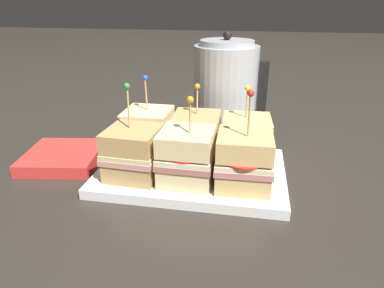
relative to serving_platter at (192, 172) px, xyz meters
name	(u,v)px	position (x,y,z in m)	size (l,w,h in m)	color
ground_plane	(192,176)	(0.00, 0.00, -0.01)	(6.00, 6.00, 0.00)	#2D2823
serving_platter	(192,172)	(0.00, 0.00, 0.00)	(0.34, 0.23, 0.02)	white
sandwich_front_left	(134,153)	(-0.10, -0.05, 0.05)	(0.10, 0.10, 0.17)	tan
sandwich_front_center	(187,156)	(0.00, -0.05, 0.05)	(0.09, 0.09, 0.15)	beige
sandwich_front_right	(244,161)	(0.10, -0.05, 0.05)	(0.10, 0.10, 0.17)	tan
sandwich_back_left	(148,132)	(-0.10, 0.05, 0.05)	(0.09, 0.09, 0.16)	beige
sandwich_back_center	(197,136)	(0.00, 0.05, 0.05)	(0.10, 0.10, 0.15)	tan
sandwich_back_right	(246,140)	(0.10, 0.05, 0.05)	(0.10, 0.10, 0.15)	tan
kettle_steel	(226,90)	(0.04, 0.23, 0.10)	(0.17, 0.15, 0.24)	#B7BABF
napkin_stack	(63,157)	(-0.27, 0.01, 0.00)	(0.16, 0.16, 0.02)	red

